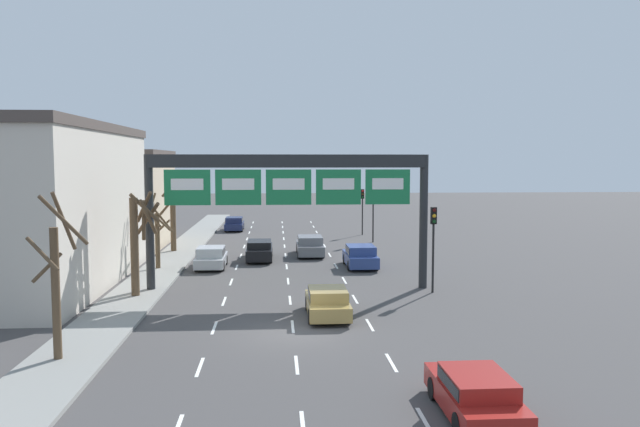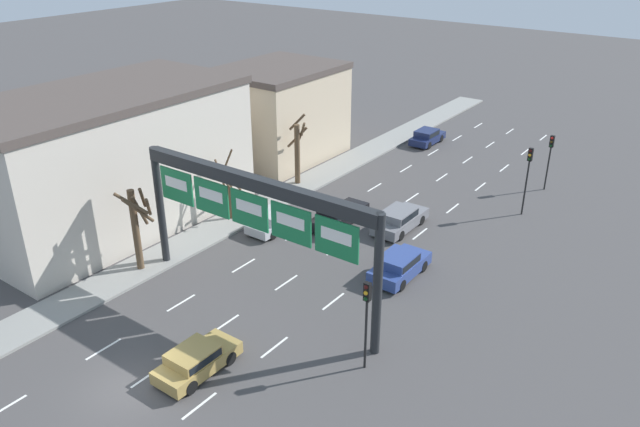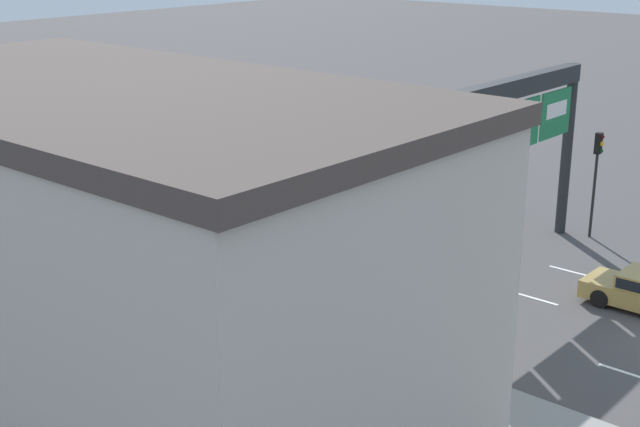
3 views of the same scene
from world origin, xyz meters
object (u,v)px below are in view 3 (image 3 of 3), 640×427
(car_blue, at_px, (400,198))
(tree_bare_closest, at_px, (48,185))
(sign_gantry, at_px, (480,128))
(traffic_light_far_end, at_px, (249,99))
(tree_bare_third, at_px, (186,235))
(traffic_light_near_gantry, at_px, (183,95))
(tree_bare_second, at_px, (382,268))
(car_black, at_px, (241,217))
(car_silver, at_px, (242,252))
(car_grey, at_px, (270,191))
(traffic_light_mid_block, at_px, (597,163))

(car_blue, xyz_separation_m, tree_bare_closest, (-13.39, 7.67, 2.11))
(sign_gantry, bearing_deg, traffic_light_far_end, 68.48)
(tree_bare_third, bearing_deg, tree_bare_closest, 92.13)
(traffic_light_near_gantry, distance_m, tree_bare_second, 30.37)
(traffic_light_far_end, bearing_deg, car_black, -136.64)
(car_silver, relative_size, tree_bare_second, 0.78)
(tree_bare_third, bearing_deg, sign_gantry, -38.65)
(sign_gantry, bearing_deg, tree_bare_closest, 120.43)
(car_grey, relative_size, traffic_light_mid_block, 1.03)
(sign_gantry, bearing_deg, tree_bare_third, 141.35)
(tree_bare_third, bearing_deg, traffic_light_near_gantry, 49.25)
(car_blue, height_order, traffic_light_mid_block, traffic_light_mid_block)
(tree_bare_closest, relative_size, tree_bare_second, 1.01)
(traffic_light_far_end, distance_m, tree_bare_third, 20.45)
(traffic_light_mid_block, relative_size, tree_bare_closest, 0.84)
(traffic_light_mid_block, bearing_deg, traffic_light_far_end, 89.96)
(car_grey, bearing_deg, traffic_light_near_gantry, 65.74)
(tree_bare_closest, distance_m, tree_bare_second, 16.03)
(traffic_light_mid_block, xyz_separation_m, tree_bare_third, (-15.88, 7.82, -0.79))
(car_silver, height_order, traffic_light_near_gantry, traffic_light_near_gantry)
(traffic_light_near_gantry, bearing_deg, traffic_light_mid_block, -89.66)
(car_grey, distance_m, car_blue, 6.19)
(car_grey, xyz_separation_m, traffic_light_far_end, (5.84, 7.15, 2.71))
(car_black, xyz_separation_m, tree_bare_second, (-5.83, -11.90, 2.41))
(car_blue, xyz_separation_m, traffic_light_far_end, (2.80, 12.54, 2.71))
(traffic_light_far_end, bearing_deg, traffic_light_near_gantry, 91.81)
(traffic_light_near_gantry, distance_m, traffic_light_far_end, 5.44)
(car_grey, xyz_separation_m, tree_bare_third, (-10.06, -5.67, 1.69))
(traffic_light_mid_block, distance_m, tree_bare_closest, 22.59)
(traffic_light_near_gantry, bearing_deg, tree_bare_closest, -147.25)
(car_blue, height_order, tree_bare_second, tree_bare_second)
(sign_gantry, height_order, traffic_light_mid_block, sign_gantry)
(tree_bare_third, bearing_deg, traffic_light_far_end, 38.89)
(sign_gantry, distance_m, car_grey, 13.40)
(traffic_light_far_end, xyz_separation_m, tree_bare_third, (-15.90, -12.82, -1.02))
(car_blue, bearing_deg, traffic_light_far_end, 77.41)
(car_blue, bearing_deg, traffic_light_mid_block, -71.01)
(sign_gantry, bearing_deg, tree_bare_second, -169.16)
(car_black, distance_m, tree_bare_closest, 8.13)
(sign_gantry, bearing_deg, car_silver, 124.14)
(car_black, bearing_deg, car_grey, 26.52)
(car_blue, relative_size, traffic_light_near_gantry, 1.01)
(sign_gantry, distance_m, traffic_light_mid_block, 8.16)
(car_blue, bearing_deg, tree_bare_third, -178.79)
(tree_bare_second, bearing_deg, traffic_light_far_end, 53.70)
(sign_gantry, distance_m, traffic_light_near_gantry, 26.09)
(sign_gantry, xyz_separation_m, car_black, (-1.86, 10.43, -5.11))
(car_blue, height_order, traffic_light_near_gantry, traffic_light_near_gantry)
(traffic_light_mid_block, bearing_deg, tree_bare_third, 153.78)
(car_grey, relative_size, tree_bare_second, 0.89)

